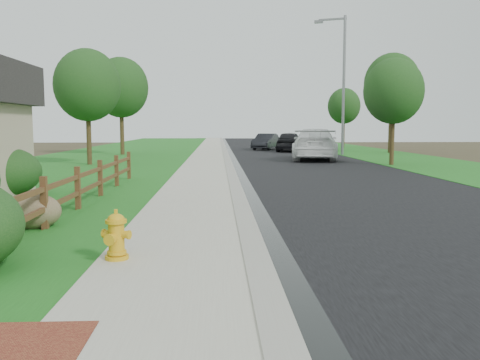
{
  "coord_description": "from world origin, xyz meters",
  "views": [
    {
      "loc": [
        -0.19,
        -4.84,
        2.08
      ],
      "look_at": [
        0.24,
        4.73,
        1.06
      ],
      "focal_mm": 38.0,
      "sensor_mm": 36.0,
      "label": 1
    }
  ],
  "objects_px": {
    "ranch_fence": "(63,193)",
    "dark_car_mid": "(289,141)",
    "white_suv": "(315,144)",
    "streetlight": "(341,77)",
    "fire_hydrant": "(116,236)"
  },
  "relations": [
    {
      "from": "ranch_fence",
      "to": "dark_car_mid",
      "type": "distance_m",
      "value": 31.24
    },
    {
      "from": "white_suv",
      "to": "streetlight",
      "type": "distance_m",
      "value": 7.28
    },
    {
      "from": "fire_hydrant",
      "to": "streetlight",
      "type": "height_order",
      "value": "streetlight"
    },
    {
      "from": "dark_car_mid",
      "to": "streetlight",
      "type": "relative_size",
      "value": 0.48
    },
    {
      "from": "ranch_fence",
      "to": "streetlight",
      "type": "distance_m",
      "value": 27.87
    },
    {
      "from": "ranch_fence",
      "to": "white_suv",
      "type": "xyz_separation_m",
      "value": [
        9.38,
        19.63,
        0.35
      ]
    },
    {
      "from": "ranch_fence",
      "to": "dark_car_mid",
      "type": "xyz_separation_m",
      "value": [
        9.25,
        29.84,
        0.2
      ]
    },
    {
      "from": "ranch_fence",
      "to": "fire_hydrant",
      "type": "distance_m",
      "value": 4.2
    },
    {
      "from": "ranch_fence",
      "to": "white_suv",
      "type": "height_order",
      "value": "white_suv"
    },
    {
      "from": "fire_hydrant",
      "to": "white_suv",
      "type": "relative_size",
      "value": 0.12
    },
    {
      "from": "white_suv",
      "to": "dark_car_mid",
      "type": "height_order",
      "value": "white_suv"
    },
    {
      "from": "white_suv",
      "to": "streetlight",
      "type": "xyz_separation_m",
      "value": [
        2.75,
        4.98,
        4.54
      ]
    },
    {
      "from": "fire_hydrant",
      "to": "dark_car_mid",
      "type": "distance_m",
      "value": 34.38
    },
    {
      "from": "fire_hydrant",
      "to": "white_suv",
      "type": "height_order",
      "value": "white_suv"
    },
    {
      "from": "fire_hydrant",
      "to": "streetlight",
      "type": "relative_size",
      "value": 0.08
    }
  ]
}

